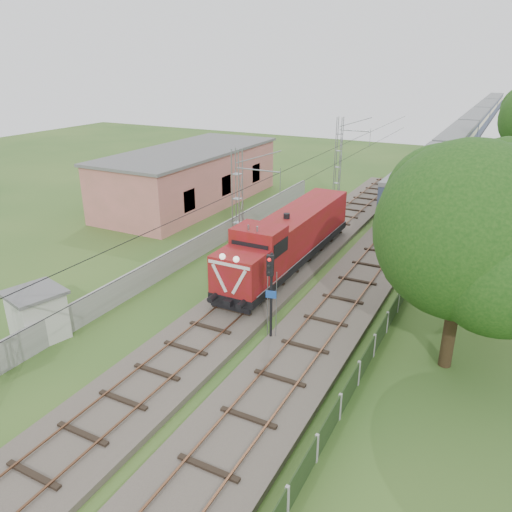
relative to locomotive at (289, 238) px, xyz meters
The scene contains 14 objects.
ground 13.69m from the locomotive, 90.00° to the right, with size 140.00×140.00×0.00m, color #2D541F.
track_main 6.81m from the locomotive, 90.00° to the right, with size 4.20×70.00×0.45m.
track_side 8.40m from the locomotive, 52.31° to the left, with size 4.20×80.00×0.45m.
catenary 3.84m from the locomotive, 152.59° to the right, with size 3.31×70.00×8.00m.
boundary_wall 6.82m from the locomotive, 166.77° to the right, with size 0.25×40.00×1.50m, color #9E9E99.
station_building 18.30m from the locomotive, 145.07° to the left, with size 8.40×20.40×5.22m.
fence 13.31m from the locomotive, 52.77° to the right, with size 0.12×32.00×1.20m.
locomotive is the anchor object (origin of this frame).
coach_rake 68.85m from the locomotive, 85.84° to the left, with size 3.19×119.23×3.69m.
signal_post 9.68m from the locomotive, 71.35° to the right, with size 0.52×0.41×4.74m.
relay_hut 15.94m from the locomotive, 117.71° to the right, with size 3.09×3.09×2.61m.
tree_a 14.02m from the locomotive, 32.73° to the right, with size 7.98×7.60×10.35m.
tree_b 12.75m from the locomotive, ahead, with size 7.27×6.92×9.42m.
tree_c 19.61m from the locomotive, 51.82° to the left, with size 5.86×5.58×7.59m.
Camera 1 is at (12.42, -15.05, 13.22)m, focal length 35.00 mm.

